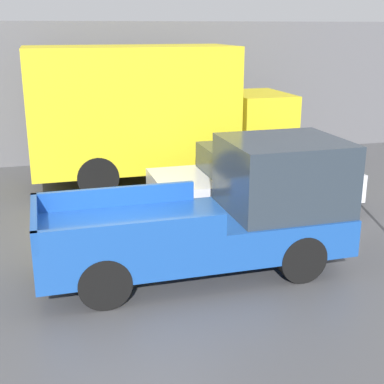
{
  "coord_description": "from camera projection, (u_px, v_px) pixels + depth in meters",
  "views": [
    {
      "loc": [
        -1.28,
        -8.05,
        4.11
      ],
      "look_at": [
        1.34,
        1.19,
        1.13
      ],
      "focal_mm": 50.0,
      "sensor_mm": 36.0,
      "label": 1
    }
  ],
  "objects": [
    {
      "name": "delivery_truck",
      "position": [
        151.0,
        112.0,
        14.27
      ],
      "size": [
        7.04,
        2.38,
        3.64
      ],
      "color": "gold",
      "rests_on": "ground"
    },
    {
      "name": "car",
      "position": [
        255.0,
        178.0,
        12.17
      ],
      "size": [
        4.61,
        1.99,
        1.54
      ],
      "color": "silver",
      "rests_on": "ground"
    },
    {
      "name": "building_wall",
      "position": [
        83.0,
        94.0,
        16.39
      ],
      "size": [
        28.0,
        0.15,
        4.26
      ],
      "color": "#56565B",
      "rests_on": "ground"
    },
    {
      "name": "ground_plane",
      "position": [
        135.0,
        283.0,
        8.95
      ],
      "size": [
        60.0,
        60.0,
        0.0
      ],
      "primitive_type": "plane",
      "color": "#4C4C4F"
    },
    {
      "name": "pickup_truck",
      "position": [
        226.0,
        212.0,
        9.25
      ],
      "size": [
        5.28,
        1.99,
        2.26
      ],
      "color": "#194799",
      "rests_on": "ground"
    }
  ]
}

